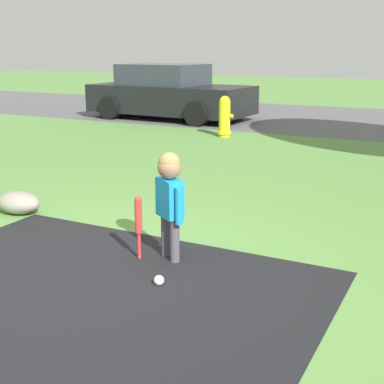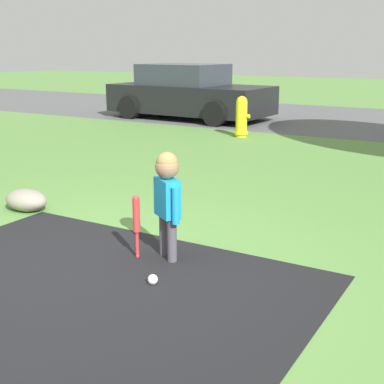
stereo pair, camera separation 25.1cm
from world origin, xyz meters
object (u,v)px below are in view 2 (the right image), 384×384
Objects in this scene: child at (167,191)px; baseball_bat at (136,218)px; parked_car at (189,93)px; fire_hydrant at (242,117)px; sports_ball at (153,279)px.

child is 1.65× the size of baseball_bat.
parked_car reaches higher than baseball_bat.
parked_car is at bearing 140.51° from fire_hydrant.
baseball_bat is (-0.23, -0.12, -0.24)m from child.
child is at bearing -57.31° from parked_car.
sports_ball is at bearing -37.42° from child.
parked_car reaches higher than sports_ball.
sports_ball is at bearing -42.00° from baseball_bat.
sports_ball is 7.10m from fire_hydrant.
parked_car is (-4.43, 8.29, 0.27)m from baseball_bat.
parked_car is (-4.84, 8.66, 0.59)m from sports_ball.
baseball_bat is 6.61m from fire_hydrant.
sports_ball is 9.94m from parked_car.
baseball_bat is at bearing -119.27° from child.
child is 0.22× the size of parked_car.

